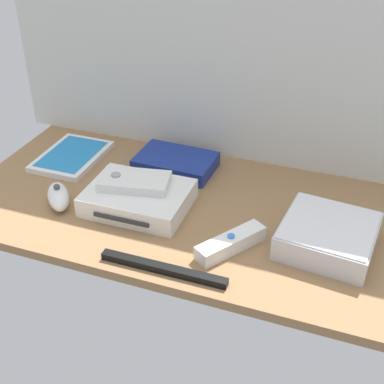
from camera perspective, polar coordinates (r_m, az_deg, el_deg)
name	(u,v)px	position (r cm, az deg, el deg)	size (l,w,h in cm)	color
ground_plane	(192,212)	(112.68, 0.00, -2.13)	(100.00, 48.00, 2.00)	#936D47
back_wall	(232,25)	(119.83, 4.28, 17.51)	(110.00, 1.20, 64.00)	silver
game_console	(138,198)	(111.81, -5.80, -0.65)	(21.18, 16.68, 4.40)	white
mini_computer	(328,235)	(103.34, 14.41, -4.55)	(18.56, 18.56, 5.30)	silver
game_case	(72,156)	(132.81, -12.79, 3.76)	(13.70, 19.07, 1.56)	white
network_router	(176,163)	(124.99, -1.76, 3.17)	(18.34, 12.78, 3.40)	navy
remote_wand	(231,243)	(100.36, 4.19, -5.51)	(11.11, 14.36, 3.40)	white
remote_nunchuk	(58,196)	(115.57, -14.18, -0.46)	(9.64, 10.58, 5.10)	white
remote_classic_pad	(135,181)	(111.42, -6.19, 1.15)	(15.65, 10.56, 2.40)	white
sensor_bar	(163,269)	(95.96, -3.11, -8.22)	(24.00, 1.80, 1.40)	black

